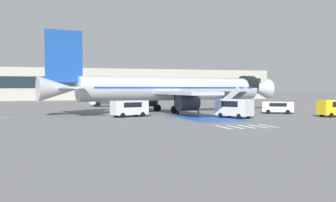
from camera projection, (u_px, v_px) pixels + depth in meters
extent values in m
plane|color=slate|center=(165.00, 112.00, 61.48)|extent=(600.00, 600.00, 0.00)
cube|color=gold|center=(174.00, 112.00, 61.69)|extent=(73.22, 15.02, 0.01)
cube|color=#2856A8|center=(207.00, 118.00, 49.09)|extent=(6.50, 13.01, 0.01)
cube|color=silver|center=(224.00, 127.00, 37.39)|extent=(0.44, 3.60, 0.01)
cube|color=silver|center=(235.00, 127.00, 37.74)|extent=(0.44, 3.60, 0.01)
cube|color=silver|center=(246.00, 127.00, 38.09)|extent=(0.44, 3.60, 0.01)
cube|color=silver|center=(257.00, 126.00, 38.44)|extent=(0.44, 3.60, 0.01)
cube|color=silver|center=(268.00, 126.00, 38.79)|extent=(0.44, 3.60, 0.01)
cylinder|color=#B7BCC4|center=(174.00, 89.00, 61.57)|extent=(30.77, 9.61, 3.60)
cone|color=#B7BCC4|center=(259.00, 89.00, 69.81)|extent=(4.58, 4.24, 3.52)
cone|color=#B7BCC4|center=(58.00, 89.00, 52.99)|extent=(5.97, 4.45, 3.45)
cylinder|color=black|center=(247.00, 86.00, 68.51)|extent=(2.84, 3.99, 3.63)
cube|color=#19479E|center=(174.00, 88.00, 61.56)|extent=(28.38, 9.20, 0.24)
cube|color=#B7BCC4|center=(136.00, 92.00, 67.08)|extent=(9.08, 15.64, 0.44)
cylinder|color=#38383D|center=(147.00, 100.00, 66.67)|extent=(3.32, 2.79, 2.25)
cube|color=#B7BCC4|center=(184.00, 93.00, 53.21)|extent=(5.21, 15.29, 0.44)
cylinder|color=#38383D|center=(187.00, 103.00, 55.04)|extent=(3.32, 2.79, 2.25)
cube|color=#19479E|center=(64.00, 56.00, 53.23)|extent=(5.00, 1.35, 7.08)
cube|color=#B7BCC4|center=(62.00, 88.00, 56.63)|extent=(4.31, 6.28, 0.24)
cube|color=#B7BCC4|center=(75.00, 88.00, 50.62)|extent=(4.31, 6.28, 0.24)
cylinder|color=#38383D|center=(229.00, 99.00, 66.73)|extent=(0.20, 0.20, 2.86)
cylinder|color=black|center=(229.00, 108.00, 66.78)|extent=(0.88, 0.44, 0.84)
cylinder|color=#38383D|center=(157.00, 100.00, 63.43)|extent=(0.24, 0.24, 2.55)
cylinder|color=black|center=(157.00, 108.00, 63.47)|extent=(1.20, 0.81, 1.10)
cylinder|color=#38383D|center=(175.00, 101.00, 58.34)|extent=(0.24, 0.24, 2.55)
cylinder|color=black|center=(175.00, 110.00, 58.38)|extent=(1.20, 0.81, 1.10)
cube|color=#ADB2BA|center=(235.00, 107.00, 61.81)|extent=(3.11, 5.14, 0.70)
cylinder|color=black|center=(224.00, 109.00, 62.86)|extent=(0.35, 0.73, 0.70)
cylinder|color=black|center=(233.00, 109.00, 63.74)|extent=(0.35, 0.73, 0.70)
cylinder|color=black|center=(237.00, 110.00, 59.90)|extent=(0.35, 0.73, 0.70)
cylinder|color=black|center=(246.00, 110.00, 60.79)|extent=(0.35, 0.73, 0.70)
cube|color=#4C4C51|center=(235.00, 98.00, 61.77)|extent=(2.23, 4.36, 2.29)
cube|color=#4C4C51|center=(226.00, 92.00, 63.74)|extent=(1.84, 1.41, 0.12)
cube|color=silver|center=(231.00, 95.00, 61.38)|extent=(0.96, 4.44, 2.99)
cube|color=silver|center=(239.00, 95.00, 62.12)|extent=(0.96, 4.44, 2.99)
cube|color=#38383D|center=(118.00, 102.00, 81.70)|extent=(9.96, 3.19, 0.60)
cube|color=silver|center=(95.00, 100.00, 79.96)|extent=(2.34, 2.52, 1.60)
cube|color=black|center=(90.00, 99.00, 79.56)|extent=(0.18, 2.00, 0.70)
cylinder|color=#B7BCC4|center=(120.00, 95.00, 81.80)|extent=(6.92, 2.97, 2.49)
cylinder|color=gold|center=(120.00, 95.00, 81.80)|extent=(0.53, 2.56, 2.54)
cylinder|color=black|center=(98.00, 104.00, 79.03)|extent=(0.98, 0.35, 0.96)
cylinder|color=black|center=(96.00, 104.00, 81.25)|extent=(0.98, 0.35, 0.96)
cylinder|color=black|center=(122.00, 104.00, 80.79)|extent=(0.98, 0.35, 0.96)
cylinder|color=black|center=(119.00, 104.00, 83.01)|extent=(0.98, 0.35, 0.96)
cylinder|color=black|center=(135.00, 104.00, 81.77)|extent=(0.98, 0.35, 0.96)
cylinder|color=black|center=(132.00, 103.00, 83.99)|extent=(0.98, 0.35, 0.96)
cube|color=silver|center=(234.00, 107.00, 49.11)|extent=(3.96, 4.91, 2.04)
cube|color=black|center=(234.00, 104.00, 49.10)|extent=(3.03, 3.16, 0.74)
cylinder|color=black|center=(221.00, 115.00, 49.43)|extent=(0.48, 0.66, 0.64)
cylinder|color=black|center=(230.00, 115.00, 50.80)|extent=(0.48, 0.66, 0.64)
cylinder|color=black|center=(239.00, 116.00, 47.49)|extent=(0.48, 0.66, 0.64)
cylinder|color=black|center=(248.00, 116.00, 48.86)|extent=(0.48, 0.66, 0.64)
cube|color=yellow|center=(335.00, 107.00, 50.91)|extent=(4.46, 1.89, 1.88)
cube|color=black|center=(335.00, 104.00, 50.90)|extent=(2.46, 1.91, 0.68)
cylinder|color=black|center=(331.00, 115.00, 49.71)|extent=(0.64, 0.20, 0.64)
cylinder|color=black|center=(322.00, 114.00, 51.35)|extent=(0.64, 0.20, 0.64)
cube|color=silver|center=(278.00, 107.00, 57.38)|extent=(4.78, 3.96, 1.43)
cube|color=black|center=(278.00, 105.00, 57.37)|extent=(3.10, 2.96, 0.51)
cylinder|color=black|center=(287.00, 111.00, 57.95)|extent=(0.65, 0.50, 0.64)
cylinder|color=black|center=(288.00, 112.00, 56.19)|extent=(0.65, 0.50, 0.64)
cylinder|color=black|center=(268.00, 111.00, 58.61)|extent=(0.65, 0.50, 0.64)
cylinder|color=black|center=(268.00, 112.00, 56.86)|extent=(0.65, 0.50, 0.64)
cube|color=silver|center=(129.00, 108.00, 50.94)|extent=(5.02, 3.18, 1.79)
cube|color=black|center=(129.00, 105.00, 50.92)|extent=(3.01, 2.63, 0.64)
cylinder|color=black|center=(123.00, 115.00, 49.42)|extent=(0.67, 0.37, 0.64)
cylinder|color=black|center=(116.00, 114.00, 50.94)|extent=(0.67, 0.37, 0.64)
cylinder|color=black|center=(143.00, 114.00, 50.99)|extent=(0.67, 0.37, 0.64)
cylinder|color=black|center=(136.00, 114.00, 52.51)|extent=(0.67, 0.37, 0.64)
cube|color=gray|center=(244.00, 112.00, 56.37)|extent=(2.60, 1.50, 0.12)
cylinder|color=black|center=(249.00, 112.00, 57.29)|extent=(0.40, 0.10, 0.40)
cylinder|color=black|center=(253.00, 113.00, 56.07)|extent=(0.40, 0.10, 0.40)
cylinder|color=black|center=(236.00, 113.00, 56.68)|extent=(0.40, 0.10, 0.40)
cylinder|color=black|center=(240.00, 113.00, 55.46)|extent=(0.40, 0.10, 0.40)
cylinder|color=gray|center=(249.00, 110.00, 57.37)|extent=(0.05, 0.05, 0.55)
cylinder|color=gray|center=(254.00, 110.00, 56.05)|extent=(0.05, 0.05, 0.55)
cylinder|color=gray|center=(235.00, 110.00, 56.67)|extent=(0.05, 0.05, 0.55)
cylinder|color=gray|center=(239.00, 110.00, 55.35)|extent=(0.05, 0.05, 0.55)
cylinder|color=#191E38|center=(177.00, 111.00, 57.24)|extent=(0.14, 0.14, 0.87)
cylinder|color=#191E38|center=(177.00, 111.00, 57.41)|extent=(0.14, 0.14, 0.87)
cube|color=orange|center=(177.00, 105.00, 57.30)|extent=(0.35, 0.47, 0.69)
cube|color=silver|center=(177.00, 105.00, 57.30)|extent=(0.37, 0.48, 0.06)
sphere|color=tan|center=(177.00, 102.00, 57.28)|extent=(0.23, 0.23, 0.23)
cylinder|color=black|center=(179.00, 112.00, 55.03)|extent=(0.14, 0.14, 0.89)
cylinder|color=black|center=(177.00, 112.00, 55.12)|extent=(0.14, 0.14, 0.89)
cube|color=yellow|center=(178.00, 106.00, 55.05)|extent=(0.44, 0.46, 0.70)
cube|color=silver|center=(178.00, 106.00, 55.05)|extent=(0.46, 0.47, 0.06)
sphere|color=brown|center=(178.00, 103.00, 55.03)|extent=(0.24, 0.24, 0.24)
cylinder|color=#2D2D33|center=(199.00, 110.00, 58.78)|extent=(0.14, 0.14, 0.83)
cylinder|color=#2D2D33|center=(198.00, 110.00, 58.64)|extent=(0.14, 0.14, 0.83)
cube|color=yellow|center=(198.00, 105.00, 58.69)|extent=(0.47, 0.43, 0.66)
cube|color=silver|center=(198.00, 105.00, 58.69)|extent=(0.48, 0.45, 0.06)
sphere|color=beige|center=(198.00, 103.00, 58.67)|extent=(0.22, 0.22, 0.22)
cube|color=#B2AD9E|center=(81.00, 84.00, 127.61)|extent=(129.79, 12.00, 10.05)
cube|color=#19232D|center=(83.00, 82.00, 121.81)|extent=(124.60, 0.10, 3.52)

